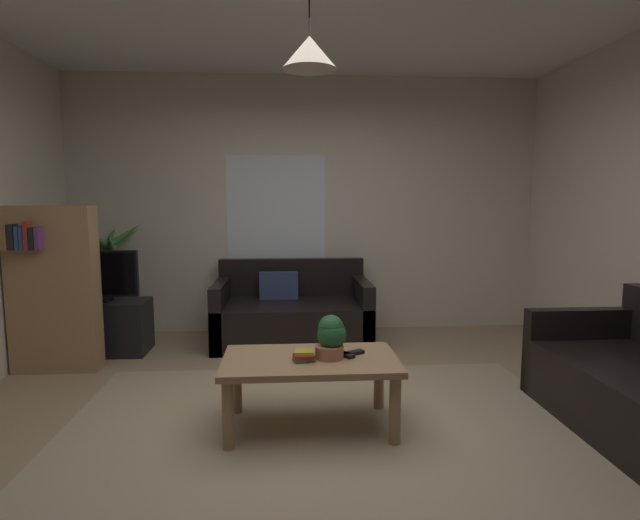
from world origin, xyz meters
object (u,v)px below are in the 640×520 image
at_px(coffee_table, 310,369).
at_px(tv_stand, 100,327).
at_px(book_on_table_0, 304,360).
at_px(book_on_table_1, 304,356).
at_px(potted_plant_on_table, 331,336).
at_px(tv, 96,276).
at_px(bookshelf_corner, 53,288).
at_px(book_on_table_2, 304,352).
at_px(remote_on_table_0, 353,353).
at_px(couch_under_window, 292,316).
at_px(potted_palm_corner, 107,282).
at_px(pendant_lamp, 309,53).
at_px(remote_on_table_1, 344,354).

bearing_deg(coffee_table, tv_stand, 138.50).
height_order(coffee_table, book_on_table_0, book_on_table_0).
bearing_deg(book_on_table_1, potted_plant_on_table, 21.93).
height_order(tv, bookshelf_corner, bookshelf_corner).
relative_size(book_on_table_2, remote_on_table_0, 0.70).
height_order(couch_under_window, remote_on_table_0, couch_under_window).
relative_size(remote_on_table_0, potted_plant_on_table, 0.59).
relative_size(book_on_table_1, remote_on_table_0, 0.78).
relative_size(coffee_table, book_on_table_1, 8.76).
xyz_separation_m(coffee_table, book_on_table_1, (-0.04, -0.06, 0.10)).
height_order(remote_on_table_0, tv, tv).
relative_size(remote_on_table_0, bookshelf_corner, 0.11).
xyz_separation_m(book_on_table_1, potted_plant_on_table, (0.18, 0.07, 0.11)).
distance_m(potted_palm_corner, bookshelf_corner, 0.94).
bearing_deg(coffee_table, potted_palm_corner, 132.75).
bearing_deg(book_on_table_1, potted_palm_corner, 131.28).
bearing_deg(coffee_table, pendant_lamp, 9.46).
height_order(remote_on_table_0, pendant_lamp, pendant_lamp).
bearing_deg(book_on_table_2, book_on_table_1, -137.12).
relative_size(coffee_table, remote_on_table_0, 6.88).
bearing_deg(pendant_lamp, potted_palm_corner, 132.75).
distance_m(coffee_table, pendant_lamp, 1.92).
height_order(book_on_table_1, bookshelf_corner, bookshelf_corner).
bearing_deg(bookshelf_corner, remote_on_table_0, -26.38).
distance_m(coffee_table, tv, 2.57).
bearing_deg(book_on_table_2, book_on_table_0, -111.97).
height_order(remote_on_table_1, tv_stand, tv_stand).
bearing_deg(book_on_table_1, tv, 137.14).
relative_size(book_on_table_1, potted_plant_on_table, 0.47).
bearing_deg(pendant_lamp, remote_on_table_1, 6.91).
bearing_deg(book_on_table_0, coffee_table, 56.54).
bearing_deg(remote_on_table_1, book_on_table_0, -12.57).
bearing_deg(tv, potted_palm_corner, 98.50).
xyz_separation_m(book_on_table_2, tv_stand, (-1.88, 1.76, -0.26)).
height_order(book_on_table_0, book_on_table_2, book_on_table_2).
height_order(potted_plant_on_table, tv, tv).
relative_size(potted_plant_on_table, tv_stand, 0.30).
bearing_deg(remote_on_table_0, potted_plant_on_table, 74.50).
height_order(book_on_table_1, remote_on_table_1, book_on_table_1).
bearing_deg(coffee_table, remote_on_table_0, 8.80).
bearing_deg(remote_on_table_0, book_on_table_2, 78.69).
xyz_separation_m(couch_under_window, tv_stand, (-1.83, -0.25, -0.02)).
bearing_deg(bookshelf_corner, potted_plant_on_table, -28.53).
distance_m(remote_on_table_0, bookshelf_corner, 2.67).
relative_size(remote_on_table_1, potted_palm_corner, 0.12).
bearing_deg(bookshelf_corner, book_on_table_0, -31.95).
relative_size(coffee_table, remote_on_table_1, 6.88).
distance_m(coffee_table, bookshelf_corner, 2.45).
relative_size(potted_plant_on_table, pendant_lamp, 0.48).
relative_size(book_on_table_0, tv, 0.17).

